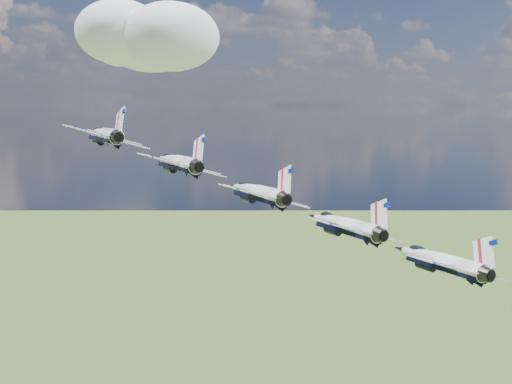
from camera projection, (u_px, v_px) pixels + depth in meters
name	position (u px, v px, depth m)	size (l,w,h in m)	color
cloud_far	(152.00, 40.00, 240.75)	(53.58, 42.10, 21.05)	white
jet_0	(103.00, 135.00, 91.34)	(11.25, 16.66, 4.98)	white
jet_1	(177.00, 162.00, 87.65)	(11.25, 16.66, 4.98)	silver
jet_2	(256.00, 192.00, 83.96)	(11.25, 16.66, 4.98)	white
jet_3	(343.00, 225.00, 80.27)	(11.25, 16.66, 4.98)	white
jet_4	(438.00, 260.00, 76.58)	(11.25, 16.66, 4.98)	white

